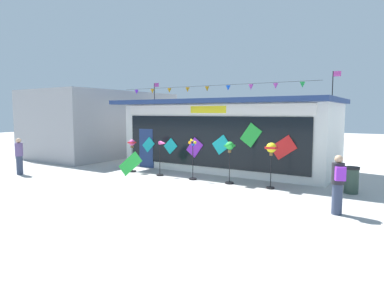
% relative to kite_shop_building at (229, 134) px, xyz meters
% --- Properties ---
extents(ground_plane, '(80.00, 80.00, 0.00)m').
position_rel_kite_shop_building_xyz_m(ground_plane, '(-0.21, -5.58, -1.76)').
color(ground_plane, '#ADAAA5').
extents(kite_shop_building, '(10.65, 5.31, 4.61)m').
position_rel_kite_shop_building_xyz_m(kite_shop_building, '(0.00, 0.00, 0.00)').
color(kite_shop_building, silver).
rests_on(kite_shop_building, ground_plane).
extents(wind_spinner_far_left, '(0.37, 0.37, 1.56)m').
position_rel_kite_shop_building_xyz_m(wind_spinner_far_left, '(-3.40, -3.51, -0.65)').
color(wind_spinner_far_left, black).
rests_on(wind_spinner_far_left, ground_plane).
extents(wind_spinner_left, '(0.55, 0.31, 1.58)m').
position_rel_kite_shop_building_xyz_m(wind_spinner_left, '(-1.57, -3.57, -0.76)').
color(wind_spinner_left, black).
rests_on(wind_spinner_left, ground_plane).
extents(wind_spinner_center_left, '(0.33, 0.33, 1.75)m').
position_rel_kite_shop_building_xyz_m(wind_spinner_center_left, '(0.05, -3.55, -0.78)').
color(wind_spinner_center_left, black).
rests_on(wind_spinner_center_left, ground_plane).
extents(wind_spinner_center_right, '(0.35, 0.35, 1.70)m').
position_rel_kite_shop_building_xyz_m(wind_spinner_center_right, '(1.73, -3.43, -0.45)').
color(wind_spinner_center_right, black).
rests_on(wind_spinner_center_right, ground_plane).
extents(wind_spinner_right, '(0.38, 0.38, 1.74)m').
position_rel_kite_shop_building_xyz_m(wind_spinner_right, '(3.42, -3.40, -0.34)').
color(wind_spinner_right, black).
rests_on(wind_spinner_right, ground_plane).
extents(person_near_camera, '(0.41, 0.48, 1.68)m').
position_rel_kite_shop_building_xyz_m(person_near_camera, '(6.06, -5.46, -0.87)').
color(person_near_camera, '#333D56').
rests_on(person_near_camera, ground_plane).
extents(person_mid_plaza, '(0.34, 0.34, 1.68)m').
position_rel_kite_shop_building_xyz_m(person_mid_plaza, '(-7.30, -6.82, -0.90)').
color(person_mid_plaza, '#333D56').
rests_on(person_mid_plaza, ground_plane).
extents(trash_bin, '(0.52, 0.52, 0.94)m').
position_rel_kite_shop_building_xyz_m(trash_bin, '(6.07, -2.55, -1.28)').
color(trash_bin, '#2D4238').
rests_on(trash_bin, ground_plane).
extents(display_kite_on_ground, '(1.11, 0.38, 1.11)m').
position_rel_kite_shop_building_xyz_m(display_kite_on_ground, '(-2.77, -4.33, -1.20)').
color(display_kite_on_ground, green).
rests_on(display_kite_on_ground, ground_plane).
extents(neighbour_building, '(5.57, 9.41, 4.19)m').
position_rel_kite_shop_building_xyz_m(neighbour_building, '(-9.75, 0.65, 0.34)').
color(neighbour_building, '#99999E').
rests_on(neighbour_building, ground_plane).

